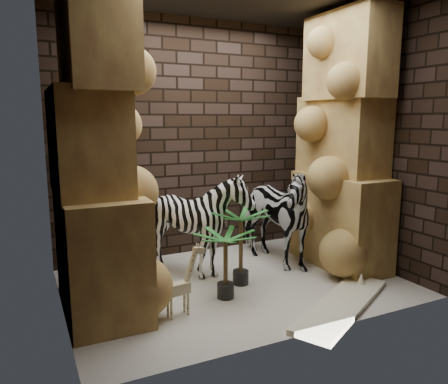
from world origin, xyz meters
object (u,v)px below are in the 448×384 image
zebra_left (197,229)px  palm_front (241,248)px  giraffe_toy (178,281)px  zebra_right (270,207)px  palm_back (226,265)px  surfboard (342,305)px

zebra_left → palm_front: 0.56m
zebra_left → giraffe_toy: 1.03m
giraffe_toy → palm_front: 0.96m
zebra_right → palm_back: bearing=-151.9°
giraffe_toy → palm_back: (0.56, 0.17, 0.01)m
giraffe_toy → palm_front: palm_front is taller
palm_back → surfboard: (0.90, -0.67, -0.32)m
zebra_right → surfboard: bearing=-99.5°
giraffe_toy → surfboard: giraffe_toy is taller
giraffe_toy → zebra_left: bearing=48.5°
zebra_left → zebra_right: bearing=4.6°
surfboard → palm_back: bearing=114.2°
giraffe_toy → palm_front: (0.86, 0.42, 0.08)m
palm_front → surfboard: size_ratio=0.52×
palm_back → zebra_left: bearing=91.7°
palm_front → zebra_right: bearing=34.4°
palm_front → palm_back: 0.40m
zebra_right → palm_back: (-0.93, -0.69, -0.37)m
giraffe_toy → zebra_right: bearing=20.5°
zebra_left → surfboard: zebra_left is taller
zebra_left → palm_front: size_ratio=1.47×
zebra_left → palm_front: zebra_left is taller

